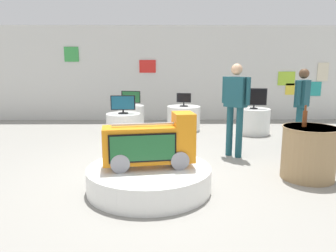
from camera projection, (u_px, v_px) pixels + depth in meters
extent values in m
plane|color=gray|center=(159.00, 176.00, 4.77)|extent=(30.00, 30.00, 0.00)
cube|color=silver|center=(161.00, 74.00, 9.47)|extent=(11.98, 0.10, 2.80)
cube|color=yellow|center=(292.00, 89.00, 9.54)|extent=(0.39, 0.02, 0.34)
cube|color=#9ECC33|center=(286.00, 78.00, 9.48)|extent=(0.51, 0.02, 0.41)
cube|color=teal|center=(314.00, 89.00, 9.54)|extent=(0.45, 0.02, 0.43)
cube|color=beige|center=(323.00, 72.00, 9.45)|extent=(0.33, 0.02, 0.54)
cube|color=green|center=(71.00, 54.00, 9.27)|extent=(0.42, 0.02, 0.43)
cube|color=red|center=(148.00, 66.00, 9.36)|extent=(0.49, 0.02, 0.37)
cylinder|color=white|center=(149.00, 178.00, 4.23)|extent=(1.66, 1.66, 0.32)
cylinder|color=gray|center=(120.00, 159.00, 4.12)|extent=(0.30, 0.45, 0.24)
cylinder|color=gray|center=(177.00, 157.00, 4.24)|extent=(0.30, 0.45, 0.24)
cube|color=orange|center=(149.00, 144.00, 4.14)|extent=(1.24, 0.55, 0.48)
cube|color=orange|center=(184.00, 119.00, 4.16)|extent=(0.32, 0.41, 0.17)
cube|color=black|center=(143.00, 148.00, 3.94)|extent=(0.84, 0.15, 0.37)
cube|color=#1E5B2D|center=(143.00, 148.00, 3.94)|extent=(0.81, 0.15, 0.33)
cube|color=#B2B2B7|center=(149.00, 124.00, 4.09)|extent=(0.95, 0.18, 0.02)
cylinder|color=white|center=(184.00, 118.00, 8.14)|extent=(0.85, 0.85, 0.61)
cylinder|color=black|center=(184.00, 106.00, 8.08)|extent=(0.21, 0.21, 0.02)
cylinder|color=black|center=(184.00, 104.00, 8.07)|extent=(0.04, 0.04, 0.08)
cube|color=black|center=(184.00, 98.00, 8.04)|extent=(0.37, 0.10, 0.24)
cube|color=black|center=(184.00, 98.00, 8.01)|extent=(0.33, 0.07, 0.21)
cylinder|color=white|center=(131.00, 117.00, 8.28)|extent=(0.68, 0.68, 0.61)
cylinder|color=black|center=(131.00, 105.00, 8.22)|extent=(0.23, 0.23, 0.02)
cylinder|color=black|center=(131.00, 104.00, 8.21)|extent=(0.04, 0.04, 0.06)
cube|color=black|center=(131.00, 97.00, 8.18)|extent=(0.50, 0.17, 0.31)
cube|color=#1E5B2D|center=(131.00, 97.00, 8.16)|extent=(0.46, 0.13, 0.28)
cylinder|color=white|center=(124.00, 127.00, 6.92)|extent=(0.75, 0.75, 0.61)
cylinder|color=black|center=(123.00, 113.00, 6.86)|extent=(0.22, 0.22, 0.02)
cylinder|color=black|center=(123.00, 111.00, 6.86)|extent=(0.04, 0.04, 0.06)
cube|color=black|center=(123.00, 103.00, 6.82)|extent=(0.53, 0.06, 0.32)
cube|color=navy|center=(123.00, 103.00, 6.80)|extent=(0.49, 0.03, 0.28)
cylinder|color=white|center=(253.00, 121.00, 7.70)|extent=(0.80, 0.80, 0.61)
cylinder|color=black|center=(254.00, 108.00, 7.64)|extent=(0.19, 0.19, 0.02)
cylinder|color=black|center=(254.00, 106.00, 7.63)|extent=(0.04, 0.04, 0.07)
cube|color=black|center=(254.00, 97.00, 7.58)|extent=(0.59, 0.13, 0.41)
cube|color=black|center=(255.00, 97.00, 7.56)|extent=(0.54, 0.09, 0.37)
cylinder|color=#9E7F56|center=(309.00, 153.00, 4.61)|extent=(0.76, 0.76, 0.78)
cylinder|color=#9E7F56|center=(311.00, 127.00, 4.53)|extent=(0.79, 0.79, 0.02)
cylinder|color=brown|center=(305.00, 119.00, 4.52)|extent=(0.06, 0.06, 0.23)
cylinder|color=brown|center=(306.00, 108.00, 4.49)|extent=(0.03, 0.03, 0.08)
cylinder|color=#194751|center=(230.00, 131.00, 5.79)|extent=(0.12, 0.12, 0.92)
cylinder|color=#194751|center=(239.00, 133.00, 5.66)|extent=(0.12, 0.12, 0.92)
cube|color=#194751|center=(236.00, 92.00, 5.59)|extent=(0.41, 0.41, 0.53)
sphere|color=tan|center=(237.00, 69.00, 5.51)|extent=(0.20, 0.20, 0.20)
cylinder|color=#194751|center=(224.00, 90.00, 5.74)|extent=(0.08, 0.08, 0.48)
cylinder|color=#194751|center=(248.00, 91.00, 5.42)|extent=(0.08, 0.08, 0.48)
cylinder|color=#194751|center=(301.00, 126.00, 6.55)|extent=(0.12, 0.12, 0.82)
cylinder|color=#194751|center=(298.00, 127.00, 6.40)|extent=(0.12, 0.12, 0.82)
cube|color=#194751|center=(302.00, 94.00, 6.34)|extent=(0.40, 0.42, 0.54)
sphere|color=brown|center=(304.00, 74.00, 6.27)|extent=(0.20, 0.20, 0.20)
cylinder|color=#194751|center=(306.00, 92.00, 6.52)|extent=(0.08, 0.08, 0.48)
cylinder|color=#194751|center=(299.00, 93.00, 6.16)|extent=(0.08, 0.08, 0.48)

